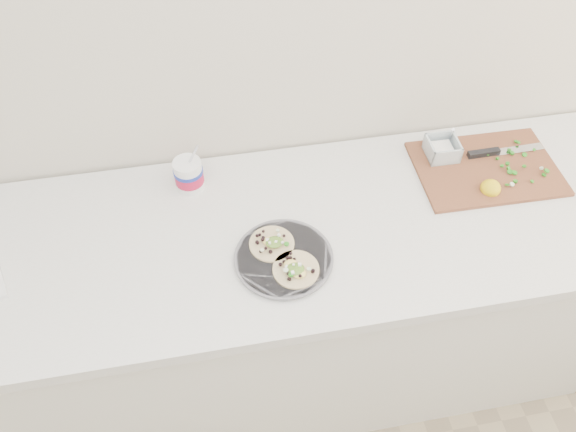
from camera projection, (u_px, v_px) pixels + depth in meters
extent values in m
cube|color=beige|center=(222.00, 45.00, 1.45)|extent=(3.50, 0.05, 2.60)
cube|color=silver|center=(254.00, 317.00, 1.92)|extent=(2.40, 0.62, 0.86)
cube|color=silver|center=(247.00, 240.00, 1.56)|extent=(2.44, 0.66, 0.04)
cylinder|color=slate|center=(284.00, 259.00, 1.49)|extent=(0.25, 0.25, 0.01)
cylinder|color=slate|center=(284.00, 257.00, 1.49)|extent=(0.26, 0.26, 0.00)
cylinder|color=white|center=(189.00, 175.00, 1.63)|extent=(0.08, 0.08, 0.10)
cylinder|color=#B3133A|center=(189.00, 175.00, 1.63)|extent=(0.08, 0.08, 0.04)
cylinder|color=#192D99|center=(188.00, 171.00, 1.62)|extent=(0.09, 0.09, 0.01)
cube|color=brown|center=(486.00, 168.00, 1.71)|extent=(0.43, 0.30, 0.01)
cube|color=white|center=(442.00, 150.00, 1.73)|extent=(0.06, 0.06, 0.03)
ellipsoid|color=yellow|center=(491.00, 186.00, 1.63)|extent=(0.06, 0.06, 0.05)
cube|color=silver|center=(519.00, 149.00, 1.76)|extent=(0.16, 0.03, 0.00)
cube|color=black|center=(484.00, 153.00, 1.74)|extent=(0.10, 0.02, 0.02)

